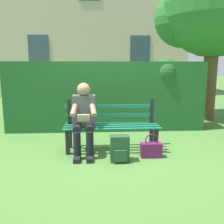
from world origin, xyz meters
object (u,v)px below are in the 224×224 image
object	(u,v)px
park_bench	(111,126)
person_seated	(84,117)
tree	(209,8)
handbag	(151,149)
backpack	(120,149)

from	to	relation	value
park_bench	person_seated	bearing A→B (deg)	19.42
tree	handbag	xyz separation A→B (m)	(2.02, 2.78, -2.76)
park_bench	backpack	distance (m)	0.63
person_seated	handbag	distance (m)	1.22
tree	backpack	xyz separation A→B (m)	(2.54, 2.92, -2.69)
person_seated	tree	world-z (taller)	tree
park_bench	handbag	xyz separation A→B (m)	(-0.61, 0.45, -0.29)
handbag	backpack	bearing A→B (deg)	15.14
park_bench	backpack	bearing A→B (deg)	99.03
handbag	park_bench	bearing A→B (deg)	-36.03
tree	park_bench	bearing A→B (deg)	41.56
park_bench	backpack	world-z (taller)	park_bench
person_seated	handbag	size ratio (longest dim) A/B	3.03
person_seated	backpack	size ratio (longest dim) A/B	2.89
person_seated	backpack	bearing A→B (deg)	142.94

